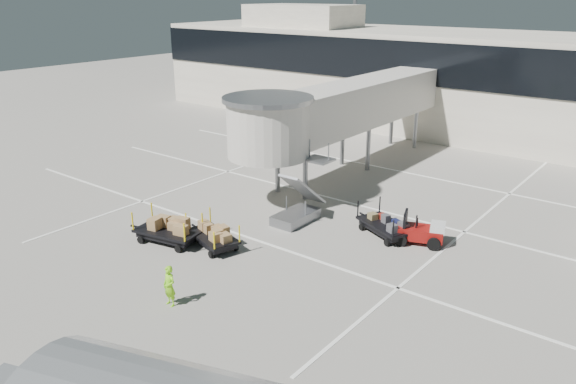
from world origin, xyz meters
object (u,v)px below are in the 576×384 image
at_px(box_cart_near, 212,235).
at_px(box_cart_far, 169,231).
at_px(ground_worker, 169,286).
at_px(suitcase_cart, 385,225).
at_px(belt_loader, 310,118).
at_px(baggage_tug, 420,232).

xyz_separation_m(box_cart_near, box_cart_far, (-1.89, -0.96, 0.01)).
bearing_deg(ground_worker, suitcase_cart, 77.31).
distance_m(box_cart_near, box_cart_far, 2.13).
xyz_separation_m(suitcase_cart, belt_loader, (-16.66, 16.99, 0.16)).
relative_size(suitcase_cart, box_cart_near, 1.02).
relative_size(box_cart_near, box_cart_far, 0.91).
xyz_separation_m(baggage_tug, suitcase_cart, (-1.73, -0.19, -0.05)).
bearing_deg(suitcase_cart, belt_loader, 159.14).
bearing_deg(suitcase_cart, baggage_tug, 30.89).
height_order(suitcase_cart, belt_loader, belt_loader).
height_order(box_cart_far, belt_loader, belt_loader).
bearing_deg(baggage_tug, box_cart_near, -160.23).
height_order(suitcase_cart, box_cart_far, box_cart_far).
distance_m(box_cart_far, belt_loader, 25.60).
height_order(baggage_tug, suitcase_cart, baggage_tug).
distance_m(ground_worker, belt_loader, 30.78).
bearing_deg(box_cart_near, belt_loader, 131.66).
bearing_deg(belt_loader, ground_worker, -66.54).
bearing_deg(baggage_tug, ground_worker, -134.49).
bearing_deg(suitcase_cart, box_cart_far, -112.96).
bearing_deg(box_cart_near, ground_worker, -45.98).
relative_size(suitcase_cart, box_cart_far, 0.93).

